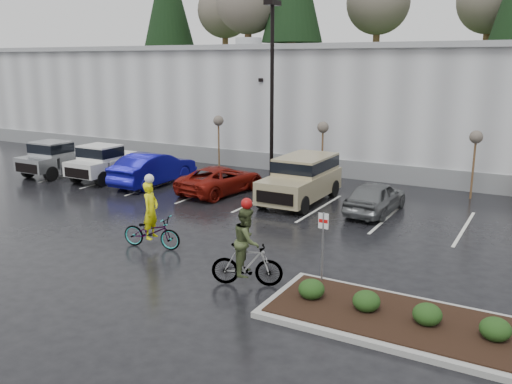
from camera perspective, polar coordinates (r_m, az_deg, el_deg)
The scene contains 22 objects.
ground at distance 17.39m, azimuth -5.11°, elevation -7.62°, with size 120.00×120.00×0.00m, color black.
warehouse at distance 36.60m, azimuth 14.74°, elevation 9.11°, with size 60.50×15.50×7.20m.
wooded_ridge at distance 59.15m, azimuth 20.50°, elevation 9.66°, with size 80.00×25.00×6.00m, color #253B18.
lamppost at distance 28.57m, azimuth 1.70°, elevation 12.46°, with size 0.50×1.00×9.22m.
sapling_west at distance 31.66m, azimuth -3.97°, elevation 7.19°, with size 0.60×0.60×3.20m.
sapling_mid at distance 28.65m, azimuth 7.06°, elevation 6.43°, with size 0.60×0.60×3.20m.
sapling_east at distance 26.77m, azimuth 22.13°, elevation 5.02°, with size 0.60×0.60×3.20m.
curb_island at distance 13.99m, azimuth 17.48°, elevation -13.42°, with size 8.00×3.00×0.15m, color gray.
mulch_bed at distance 13.95m, azimuth 17.51°, elevation -13.08°, with size 7.60×2.60×0.04m, color black.
shrub_a at distance 14.63m, azimuth 5.86°, elevation -10.13°, with size 0.70×0.70×0.52m, color black.
shrub_b at distance 14.16m, azimuth 11.54°, elevation -11.19°, with size 0.70×0.70×0.52m, color black.
shrub_c at distance 13.85m, azimuth 17.59°, elevation -12.18°, with size 0.70×0.70×0.52m, color black.
shrub_d at distance 13.69m, azimuth 23.88°, elevation -13.07°, with size 0.70×0.70×0.52m, color black.
fire_lane_sign at distance 15.37m, azimuth 7.05°, elevation -4.99°, with size 0.30×0.05×2.20m.
pickup_silver at distance 32.67m, azimuth -19.51°, elevation 3.54°, with size 2.10×5.20×1.96m, color #A0A4A7, non-canonical shape.
pickup_white at distance 30.53m, azimuth -14.83°, elevation 3.20°, with size 2.10×5.20×1.96m, color silver, non-canonical shape.
car_blue at distance 28.57m, azimuth -10.72°, elevation 2.45°, with size 1.79×5.13×1.69m, color #0C0B80.
car_red at distance 26.35m, azimuth -3.71°, elevation 1.32°, with size 2.21×4.80×1.33m, color maroon.
suv_tan at distance 24.57m, azimuth 4.67°, elevation 1.27°, with size 2.20×5.10×2.06m, color tan, non-canonical shape.
car_grey at distance 23.36m, azimuth 12.48°, elevation -0.52°, with size 1.64×4.08×1.39m, color slate.
cyclist_hivis at distance 18.93m, azimuth -10.95°, elevation -3.49°, with size 2.24×1.12×2.60m.
cyclist_olive at distance 15.50m, azimuth -0.96°, elevation -6.60°, with size 2.07×1.27×2.59m.
Camera 1 is at (9.21, -13.33, 6.31)m, focal length 38.00 mm.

